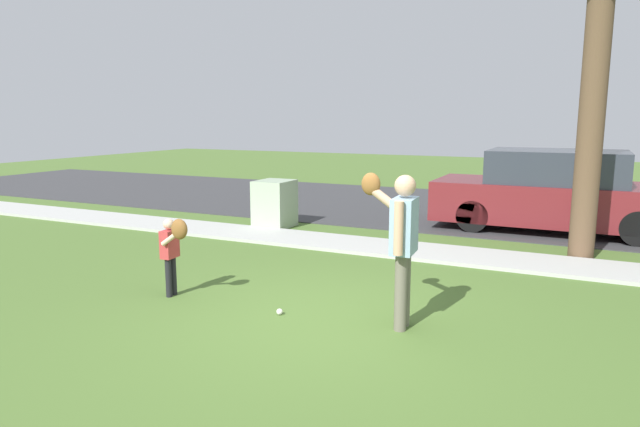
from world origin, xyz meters
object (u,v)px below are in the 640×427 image
object	(u,v)px
person_child	(172,245)
parked_suv_maroon	(555,193)
utility_cabinet	(275,204)
baseball	(280,312)
person_adult	(400,235)

from	to	relation	value
person_child	parked_suv_maroon	world-z (taller)	parked_suv_maroon
utility_cabinet	parked_suv_maroon	xyz separation A→B (m)	(5.36, 2.02, 0.30)
utility_cabinet	parked_suv_maroon	bearing A→B (deg)	20.65
baseball	parked_suv_maroon	distance (m)	7.20
baseball	parked_suv_maroon	bearing A→B (deg)	68.67
person_adult	person_child	world-z (taller)	person_adult
person_child	parked_suv_maroon	distance (m)	7.87
utility_cabinet	person_child	bearing A→B (deg)	-75.61
person_child	utility_cabinet	xyz separation A→B (m)	(-1.20, 4.67, -0.20)
person_adult	parked_suv_maroon	xyz separation A→B (m)	(1.23, 6.43, -0.25)
person_child	utility_cabinet	size ratio (longest dim) A/B	1.08
utility_cabinet	parked_suv_maroon	size ratio (longest dim) A/B	0.21
utility_cabinet	parked_suv_maroon	distance (m)	5.73
baseball	person_child	bearing A→B (deg)	-179.60
utility_cabinet	person_adult	bearing A→B (deg)	-46.88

